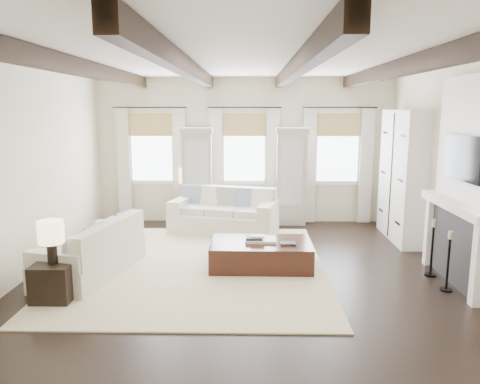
{
  "coord_description": "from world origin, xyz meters",
  "views": [
    {
      "loc": [
        0.12,
        -6.61,
        2.54
      ],
      "look_at": [
        -0.04,
        1.09,
        1.15
      ],
      "focal_mm": 35.0,
      "sensor_mm": 36.0,
      "label": 1
    }
  ],
  "objects_px": {
    "side_table_front": "(54,282)",
    "sofa_back": "(225,215)",
    "sofa_left": "(95,253)",
    "side_table_back": "(187,209)",
    "ottoman": "(261,254)"
  },
  "relations": [
    {
      "from": "side_table_front",
      "to": "sofa_back",
      "type": "bearing_deg",
      "value": 59.53
    },
    {
      "from": "side_table_front",
      "to": "sofa_left",
      "type": "bearing_deg",
      "value": 77.54
    },
    {
      "from": "sofa_back",
      "to": "side_table_front",
      "type": "relative_size",
      "value": 4.48
    },
    {
      "from": "side_table_back",
      "to": "sofa_left",
      "type": "bearing_deg",
      "value": -106.41
    },
    {
      "from": "ottoman",
      "to": "side_table_back",
      "type": "xyz_separation_m",
      "value": [
        -1.57,
        2.96,
        0.09
      ]
    },
    {
      "from": "sofa_left",
      "to": "ottoman",
      "type": "distance_m",
      "value": 2.6
    },
    {
      "from": "sofa_back",
      "to": "side_table_back",
      "type": "distance_m",
      "value": 1.19
    },
    {
      "from": "ottoman",
      "to": "side_table_front",
      "type": "height_order",
      "value": "side_table_front"
    },
    {
      "from": "ottoman",
      "to": "sofa_left",
      "type": "bearing_deg",
      "value": -170.65
    },
    {
      "from": "sofa_back",
      "to": "side_table_back",
      "type": "bearing_deg",
      "value": 137.49
    },
    {
      "from": "sofa_back",
      "to": "side_table_front",
      "type": "bearing_deg",
      "value": -120.47
    },
    {
      "from": "sofa_back",
      "to": "sofa_left",
      "type": "relative_size",
      "value": 1.09
    },
    {
      "from": "sofa_back",
      "to": "ottoman",
      "type": "height_order",
      "value": "sofa_back"
    },
    {
      "from": "sofa_left",
      "to": "side_table_front",
      "type": "xyz_separation_m",
      "value": [
        -0.22,
        -0.99,
        -0.08
      ]
    },
    {
      "from": "sofa_back",
      "to": "side_table_back",
      "type": "height_order",
      "value": "sofa_back"
    }
  ]
}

